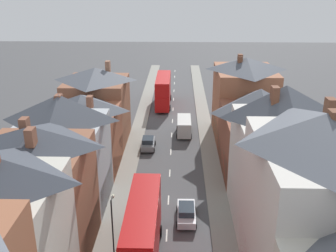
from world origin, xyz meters
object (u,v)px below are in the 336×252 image
object	(u,v)px
double_decker_bus_mid_street	(143,232)
car_parked_left_a	(148,143)
street_lamp	(113,224)
double_decker_bus_lead	(163,90)
delivery_van	(184,126)
car_near_blue	(186,213)

from	to	relation	value
double_decker_bus_mid_street	car_parked_left_a	distance (m)	22.50
street_lamp	double_decker_bus_lead	bearing A→B (deg)	86.61
car_parked_left_a	delivery_van	world-z (taller)	delivery_van
double_decker_bus_lead	car_parked_left_a	xyz separation A→B (m)	(-1.29, -19.24, -1.99)
double_decker_bus_mid_street	delivery_van	xyz separation A→B (m)	(3.61, 27.70, -1.48)
car_near_blue	street_lamp	bearing A→B (deg)	-137.85
double_decker_bus_mid_street	car_near_blue	bearing A→B (deg)	58.40
double_decker_bus_mid_street	delivery_van	world-z (taller)	double_decker_bus_mid_street
double_decker_bus_mid_street	street_lamp	world-z (taller)	street_lamp
double_decker_bus_mid_street	delivery_van	size ratio (longest dim) A/B	2.08
car_near_blue	delivery_van	xyz separation A→B (m)	(0.00, 21.83, 0.54)
car_near_blue	street_lamp	distance (m)	8.52
double_decker_bus_lead	car_near_blue	bearing A→B (deg)	-84.24
car_parked_left_a	delivery_van	bearing A→B (deg)	47.36
car_near_blue	car_parked_left_a	xyz separation A→B (m)	(-4.90, 16.51, 0.03)
double_decker_bus_lead	car_parked_left_a	bearing A→B (deg)	-93.84
double_decker_bus_lead	car_near_blue	distance (m)	35.99
car_parked_left_a	street_lamp	world-z (taller)	street_lamp
double_decker_bus_mid_street	street_lamp	distance (m)	2.51
delivery_van	street_lamp	size ratio (longest dim) A/B	0.95
car_near_blue	delivery_van	world-z (taller)	delivery_van
double_decker_bus_mid_street	street_lamp	size ratio (longest dim) A/B	1.96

